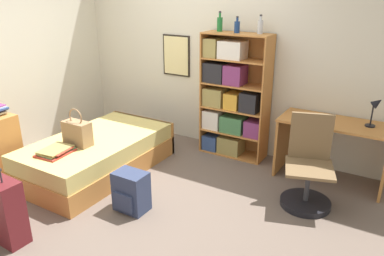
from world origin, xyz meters
TOP-DOWN VIEW (x-y plane):
  - ground_plane at (0.00, 0.00)m, footprint 14.00×14.00m
  - wall_back at (-0.00, 1.56)m, footprint 10.00×0.09m
  - wall_left at (-2.00, 0.00)m, footprint 0.06×10.00m
  - bed at (-0.62, 0.02)m, footprint 1.03×1.84m
  - handbag at (-0.64, -0.25)m, footprint 0.33×0.16m
  - book_stack_on_bed at (-0.67, -0.56)m, footprint 0.33×0.39m
  - bookcase at (0.52, 1.33)m, footprint 0.87×0.35m
  - bottle_green at (0.32, 1.37)m, footprint 0.07×0.07m
  - bottle_brown at (0.57, 1.33)m, footprint 0.07×0.07m
  - bottle_clear at (0.85, 1.38)m, footprint 0.07×0.07m
  - desk at (1.87, 1.23)m, footprint 1.20×0.55m
  - desk_lamp at (2.24, 1.28)m, footprint 0.15×0.11m
  - desk_chair at (1.78, 0.59)m, footprint 0.59×0.59m
  - backpack at (0.29, -0.46)m, footprint 0.33×0.26m

SIDE VIEW (x-z plane):
  - ground_plane at x=0.00m, z-range 0.00..0.00m
  - backpack at x=0.29m, z-range 0.00..0.41m
  - bed at x=-0.62m, z-range 0.00..0.44m
  - desk_chair at x=1.78m, z-range -0.18..0.76m
  - book_stack_on_bed at x=-0.67m, z-range 0.44..0.50m
  - desk at x=1.87m, z-range 0.15..0.87m
  - handbag at x=-0.64m, z-range 0.37..0.81m
  - bookcase at x=0.52m, z-range -0.04..1.57m
  - desk_lamp at x=2.24m, z-range 0.78..1.12m
  - wall_back at x=0.00m, z-range 0.00..2.60m
  - wall_left at x=-2.00m, z-range 0.00..2.60m
  - bottle_brown at x=0.57m, z-range 1.59..1.79m
  - bottle_clear at x=0.85m, z-range 1.59..1.81m
  - bottle_green at x=0.32m, z-range 1.59..1.83m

